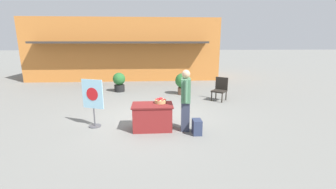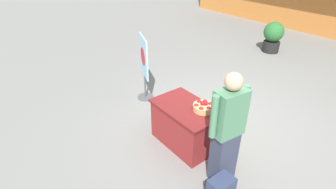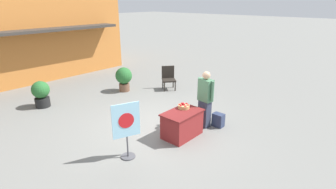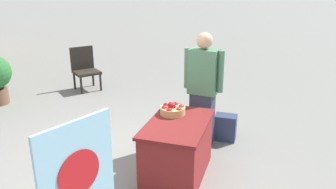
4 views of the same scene
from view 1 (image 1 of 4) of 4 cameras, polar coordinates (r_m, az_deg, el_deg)
ground_plane at (r=7.63m, az=-4.35°, el=-5.97°), size 120.00×120.00×0.00m
storefront_building at (r=16.74m, az=-10.54°, el=11.32°), size 12.38×5.42×3.96m
display_table at (r=6.59m, az=-3.95°, el=-5.66°), size 1.18×0.74×0.75m
apple_basket at (r=6.60m, az=-1.95°, el=-1.61°), size 0.34×0.34×0.16m
person_visitor at (r=6.39m, az=4.48°, el=-1.37°), size 0.31×0.61×1.76m
backpack at (r=6.34m, az=7.36°, el=-8.16°), size 0.24×0.34×0.42m
poster_board at (r=6.99m, az=-18.50°, el=-1.41°), size 0.65×0.36×1.45m
patio_chair at (r=10.01m, az=13.13°, el=1.59°), size 0.77×0.77×1.00m
potted_plant_far_left at (r=11.74m, az=-12.30°, el=3.27°), size 0.63×0.63×0.97m
potted_plant_far_right at (r=10.85m, az=3.69°, el=3.14°), size 0.70×0.70×1.03m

